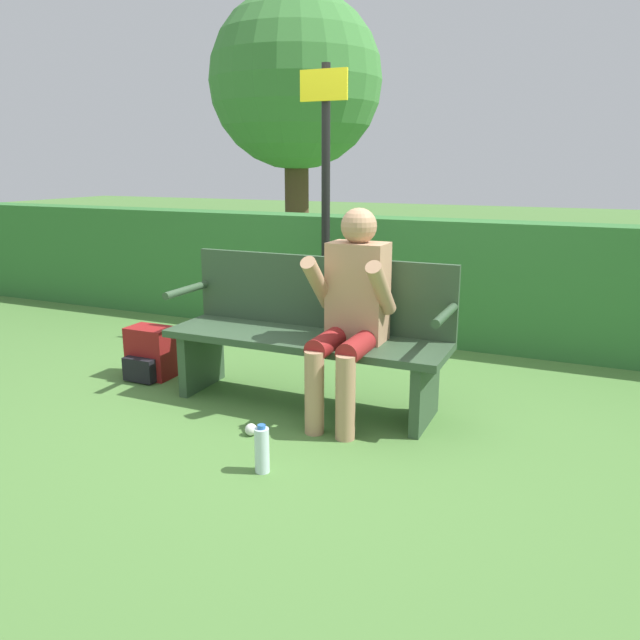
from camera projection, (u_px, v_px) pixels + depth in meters
The scene contains 9 objects.
ground_plane at pixel (305, 404), 3.98m from camera, with size 40.00×40.00×0.00m, color #4C7A38.
hedge_back at pixel (391, 278), 5.42m from camera, with size 12.00×0.36×1.04m.
park_bench at pixel (309, 332), 3.93m from camera, with size 1.79×0.51×0.92m.
person_seated at pixel (351, 306), 3.63m from camera, with size 0.48×0.59×1.24m.
backpack at pixel (150, 354), 4.44m from camera, with size 0.32×0.28×0.37m.
water_bottle at pixel (262, 450), 3.08m from camera, with size 0.07×0.07×0.25m.
signpost at pixel (325, 190), 5.03m from camera, with size 0.39×0.09×2.25m.
tree at pixel (296, 83), 8.96m from camera, with size 2.49×2.49×3.88m.
litter_crumple at pixel (251, 430), 3.51m from camera, with size 0.07×0.07×0.07m.
Camera 1 is at (1.60, -3.36, 1.49)m, focal length 35.00 mm.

